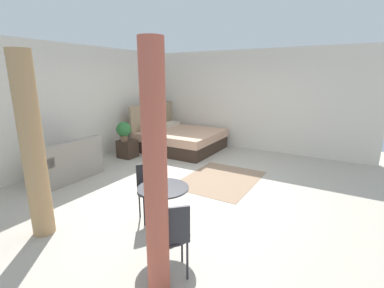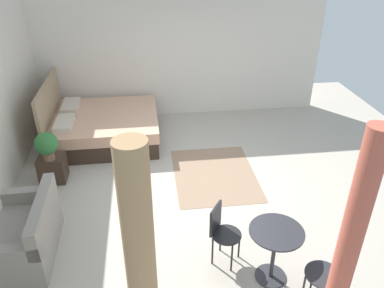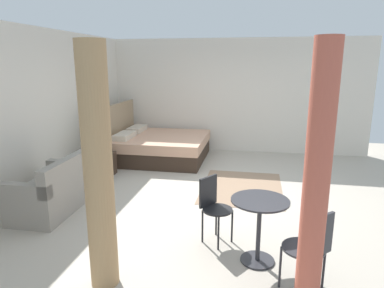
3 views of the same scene
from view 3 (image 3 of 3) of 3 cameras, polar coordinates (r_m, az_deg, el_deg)
name	(u,v)px [view 3 (image 3 of 3)]	position (r m, az deg, el deg)	size (l,w,h in m)	color
ground_plane	(223,192)	(6.00, 5.20, -8.04)	(8.97, 9.31, 0.02)	#B2A899
wall_back	(51,108)	(6.72, -22.52, 5.60)	(8.97, 0.12, 2.77)	silver
wall_right	(236,96)	(8.60, 7.44, 7.99)	(0.12, 6.31, 2.77)	silver
area_rug	(242,187)	(6.23, 8.34, -7.19)	(1.81, 1.40, 0.01)	#93755B
bed	(158,146)	(7.94, -5.76, -0.32)	(1.94, 2.09, 1.27)	#38281E
couch	(53,192)	(5.53, -22.25, -7.50)	(1.28, 0.75, 0.83)	gray
nightstand	(103,164)	(6.99, -14.69, -3.26)	(0.40, 0.42, 0.46)	#38281E
potted_plant	(99,140)	(6.77, -15.23, 0.65)	(0.37, 0.37, 0.49)	brown
balcony_table	(259,219)	(3.89, 11.19, -12.20)	(0.64, 0.64, 0.74)	#2D2D33
cafe_chair_near_window	(213,203)	(4.27, 3.54, -9.85)	(0.51, 0.51, 0.82)	black
cafe_chair_near_couch	(311,245)	(3.49, 19.28, -15.73)	(0.57, 0.57, 0.86)	#2D2D33
curtain_left	(316,184)	(3.04, 20.06, -6.34)	(0.22, 0.22, 2.38)	#C15B47
curtain_right	(98,171)	(3.33, -15.42, -4.32)	(0.28, 0.28, 2.38)	tan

